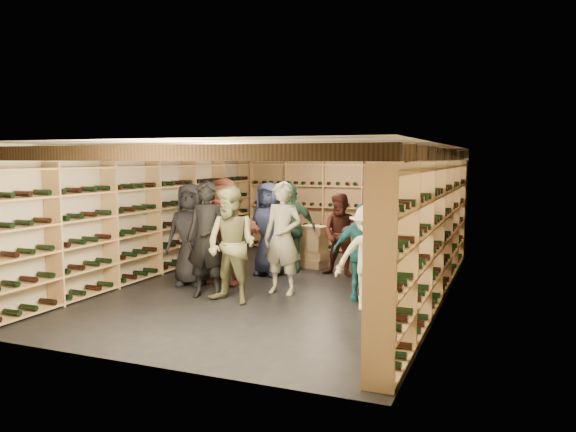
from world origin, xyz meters
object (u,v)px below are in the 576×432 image
(crate_stack_right, at_px, (312,248))
(person_7, at_px, (283,238))
(person_5, at_px, (223,231))
(person_3, at_px, (369,257))
(person_6, at_px, (269,229))
(person_8, at_px, (341,235))
(person_4, at_px, (361,252))
(crate_loose, at_px, (403,261))
(person_0, at_px, (191,234))
(person_12, at_px, (410,249))
(person_9, at_px, (201,229))
(person_10, at_px, (290,227))
(person_11, at_px, (384,233))
(crate_stack_left, at_px, (315,247))
(person_1, at_px, (207,240))
(person_2, at_px, (232,245))

(crate_stack_right, relative_size, person_7, 0.32)
(person_5, bearing_deg, person_3, -4.74)
(person_6, distance_m, person_8, 1.37)
(person_5, distance_m, person_7, 1.27)
(person_8, bearing_deg, person_4, -61.44)
(crate_loose, distance_m, person_5, 4.03)
(person_0, bearing_deg, person_7, -11.92)
(person_6, bearing_deg, person_12, -7.82)
(crate_stack_right, relative_size, person_3, 0.38)
(person_9, distance_m, person_10, 1.76)
(person_7, bearing_deg, person_11, 59.36)
(person_11, height_order, person_12, person_11)
(person_3, height_order, person_5, person_5)
(crate_stack_right, height_order, person_0, person_0)
(person_12, bearing_deg, person_5, 163.31)
(crate_loose, relative_size, person_3, 0.33)
(person_5, xyz_separation_m, person_10, (0.68, 1.47, -0.08))
(person_10, bearing_deg, person_11, -1.22)
(person_7, xyz_separation_m, person_12, (1.93, 0.67, -0.16))
(person_4, height_order, person_11, person_11)
(person_5, bearing_deg, person_11, 40.23)
(person_8, relative_size, person_12, 1.03)
(person_11, bearing_deg, crate_loose, 69.79)
(crate_stack_left, xyz_separation_m, person_6, (-0.56, -1.02, 0.45))
(person_7, bearing_deg, person_10, 112.46)
(person_7, bearing_deg, crate_stack_left, 100.78)
(person_8, distance_m, person_10, 1.05)
(crate_stack_left, distance_m, person_11, 1.63)
(crate_stack_left, bearing_deg, person_5, -116.60)
(person_4, height_order, person_9, person_9)
(crate_stack_right, relative_size, person_6, 0.34)
(person_1, distance_m, person_9, 2.18)
(person_0, relative_size, person_5, 0.94)
(crate_stack_right, distance_m, person_12, 3.49)
(person_6, distance_m, person_11, 2.14)
(person_11, bearing_deg, person_5, -165.09)
(person_9, bearing_deg, person_1, -42.82)
(person_1, height_order, person_7, person_1)
(person_3, bearing_deg, crate_stack_left, 101.26)
(person_0, distance_m, person_1, 0.98)
(crate_stack_left, xyz_separation_m, person_11, (1.51, -0.47, 0.41))
(person_11, xyz_separation_m, person_12, (0.67, -1.12, -0.08))
(crate_stack_left, xyz_separation_m, person_10, (-0.32, -0.52, 0.44))
(person_12, bearing_deg, crate_loose, 78.75)
(person_1, relative_size, person_9, 1.12)
(person_2, distance_m, person_7, 0.98)
(crate_stack_right, bearing_deg, person_6, -97.17)
(crate_stack_left, xyz_separation_m, crate_loose, (1.61, 0.96, -0.34))
(person_4, bearing_deg, crate_stack_left, 111.77)
(person_1, height_order, person_5, person_5)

